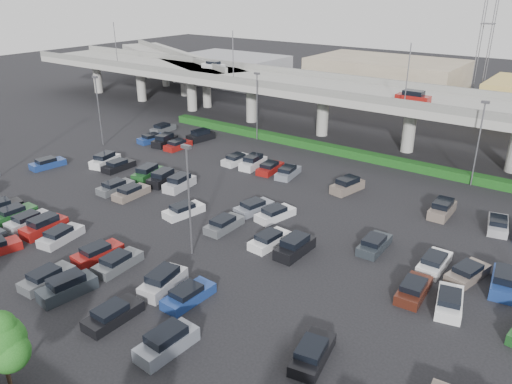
# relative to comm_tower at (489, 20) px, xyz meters

# --- Properties ---
(ground) EXTENTS (280.00, 280.00, 0.00)m
(ground) POSITION_rel_comm_tower_xyz_m (-4.00, -74.00, -15.61)
(ground) COLOR black
(overpass) EXTENTS (150.00, 13.00, 15.80)m
(overpass) POSITION_rel_comm_tower_xyz_m (-4.21, -42.01, -8.64)
(overpass) COLOR gray
(overpass) RESTS_ON ground
(on_ramp) EXTENTS (50.93, 30.13, 8.80)m
(on_ramp) POSITION_rel_comm_tower_xyz_m (-56.10, -30.95, -8.76)
(on_ramp) COLOR gray
(on_ramp) RESTS_ON ground
(hedge) EXTENTS (66.00, 1.60, 1.10)m
(hedge) POSITION_rel_comm_tower_xyz_m (-4.00, -49.00, -15.06)
(hedge) COLOR #113A11
(hedge) RESTS_ON ground
(parked_cars) EXTENTS (63.07, 41.66, 1.67)m
(parked_cars) POSITION_rel_comm_tower_xyz_m (-5.57, -77.06, -15.00)
(parked_cars) COLOR #4E5155
(parked_cars) RESTS_ON ground
(light_poles) EXTENTS (66.90, 48.38, 10.30)m
(light_poles) POSITION_rel_comm_tower_xyz_m (-8.12, -72.00, -9.37)
(light_poles) COLOR #55555A
(light_poles) RESTS_ON ground
(distant_buildings) EXTENTS (138.00, 24.00, 9.00)m
(distant_buildings) POSITION_rel_comm_tower_xyz_m (8.38, -12.19, -11.87)
(distant_buildings) COLOR gray
(distant_buildings) RESTS_ON ground
(comm_tower) EXTENTS (2.40, 2.40, 30.00)m
(comm_tower) POSITION_rel_comm_tower_xyz_m (0.00, 0.00, 0.00)
(comm_tower) COLOR #55555A
(comm_tower) RESTS_ON ground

